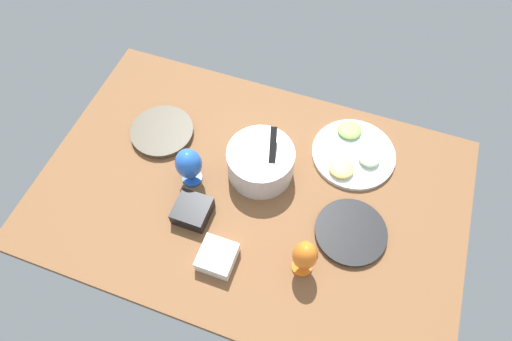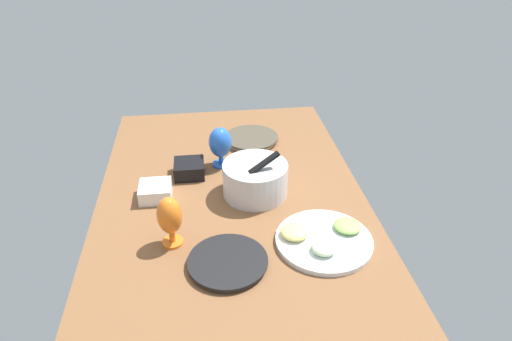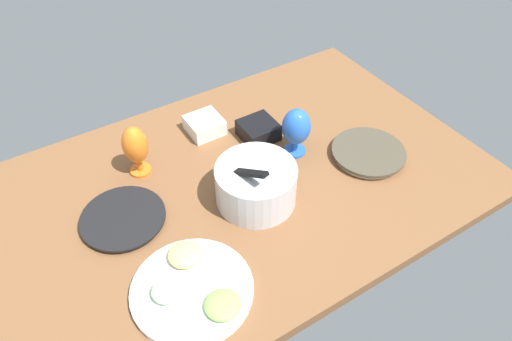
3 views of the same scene
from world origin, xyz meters
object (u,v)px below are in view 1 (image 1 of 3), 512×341
at_px(mixing_bowl, 261,162).
at_px(fruit_platter, 353,154).
at_px(hurricane_glass_orange, 305,256).
at_px(dinner_plate_right, 351,232).
at_px(hurricane_glass_blue, 189,164).
at_px(square_bowl_black, 192,210).
at_px(square_bowl_white, 217,257).
at_px(dinner_plate_left, 162,132).

height_order(mixing_bowl, fruit_platter, mixing_bowl).
bearing_deg(fruit_platter, hurricane_glass_orange, -96.79).
relative_size(dinner_plate_right, hurricane_glass_blue, 1.44).
xyz_separation_m(fruit_platter, square_bowl_black, (-0.49, -0.45, 0.02)).
distance_m(mixing_bowl, hurricane_glass_orange, 0.41).
relative_size(dinner_plate_right, mixing_bowl, 1.02).
height_order(hurricane_glass_blue, square_bowl_black, hurricane_glass_blue).
bearing_deg(dinner_plate_right, hurricane_glass_orange, -125.93).
xyz_separation_m(dinner_plate_right, hurricane_glass_blue, (-0.63, 0.02, 0.10)).
height_order(fruit_platter, square_bowl_white, square_bowl_white).
relative_size(mixing_bowl, hurricane_glass_orange, 1.36).
bearing_deg(hurricane_glass_orange, dinner_plate_left, 153.46).
relative_size(square_bowl_white, square_bowl_black, 0.98).
bearing_deg(square_bowl_black, hurricane_glass_blue, 115.32).
relative_size(fruit_platter, square_bowl_white, 2.71).
relative_size(dinner_plate_left, hurricane_glass_blue, 1.43).
xyz_separation_m(dinner_plate_right, square_bowl_white, (-0.41, -0.25, 0.02)).
height_order(fruit_platter, square_bowl_black, square_bowl_black).
bearing_deg(dinner_plate_left, fruit_platter, 11.64).
bearing_deg(square_bowl_white, dinner_plate_right, 31.42).
distance_m(dinner_plate_left, fruit_platter, 0.78).
relative_size(hurricane_glass_orange, square_bowl_black, 1.50).
bearing_deg(mixing_bowl, fruit_platter, 30.80).
xyz_separation_m(dinner_plate_right, hurricane_glass_orange, (-0.13, -0.18, 0.10)).
bearing_deg(dinner_plate_left, square_bowl_white, -45.36).
height_order(dinner_plate_right, fruit_platter, fruit_platter).
relative_size(hurricane_glass_blue, square_bowl_black, 1.44).
bearing_deg(mixing_bowl, square_bowl_black, -123.73).
relative_size(dinner_plate_left, fruit_platter, 0.77).
bearing_deg(square_bowl_white, dinner_plate_left, 134.64).
relative_size(dinner_plate_right, hurricane_glass_orange, 1.39).
xyz_separation_m(mixing_bowl, fruit_platter, (0.32, 0.19, -0.06)).
bearing_deg(hurricane_glass_blue, dinner_plate_left, 142.46).
bearing_deg(mixing_bowl, hurricane_glass_blue, -153.01).
bearing_deg(dinner_plate_left, hurricane_glass_orange, -26.54).
bearing_deg(dinner_plate_left, hurricane_glass_blue, -37.54).
bearing_deg(dinner_plate_left, dinner_plate_right, -11.71).
relative_size(fruit_platter, hurricane_glass_orange, 1.78).
bearing_deg(hurricane_glass_blue, mixing_bowl, 26.99).
height_order(hurricane_glass_orange, square_bowl_black, hurricane_glass_orange).
bearing_deg(hurricane_glass_blue, fruit_platter, 29.22).
distance_m(hurricane_glass_orange, square_bowl_white, 0.30).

